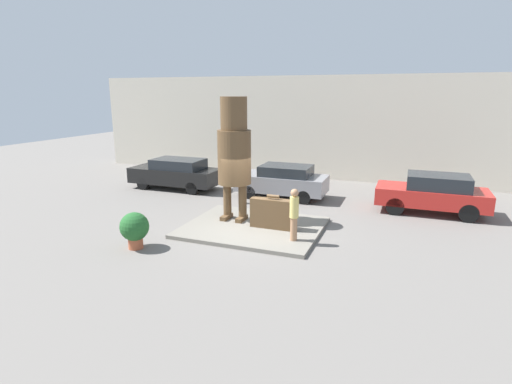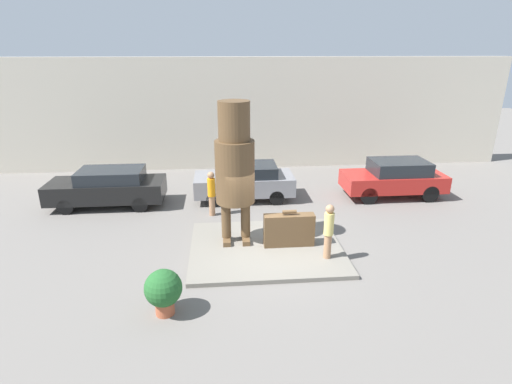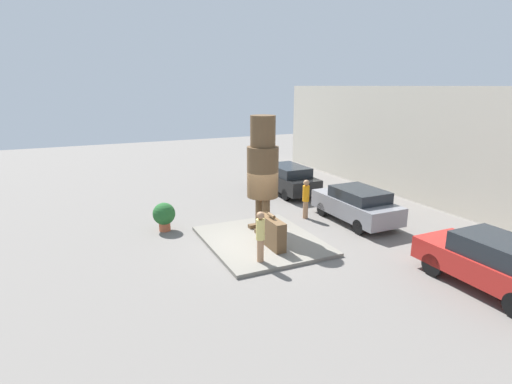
% 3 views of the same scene
% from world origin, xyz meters
% --- Properties ---
extents(ground_plane, '(60.00, 60.00, 0.00)m').
position_xyz_m(ground_plane, '(0.00, 0.00, 0.00)').
color(ground_plane, slate).
extents(pedestal, '(4.79, 3.99, 0.13)m').
position_xyz_m(pedestal, '(0.00, 0.00, 0.07)').
color(pedestal, slate).
rests_on(pedestal, ground_plane).
extents(building_backdrop, '(28.00, 0.60, 5.71)m').
position_xyz_m(building_backdrop, '(0.00, 9.72, 2.85)').
color(building_backdrop, beige).
rests_on(building_backdrop, ground_plane).
extents(statue_figure, '(1.22, 1.22, 4.52)m').
position_xyz_m(statue_figure, '(-0.93, 0.49, 2.77)').
color(statue_figure, brown).
rests_on(statue_figure, pedestal).
extents(giant_suitcase, '(1.60, 0.38, 1.21)m').
position_xyz_m(giant_suitcase, '(0.73, 0.03, 0.66)').
color(giant_suitcase, brown).
rests_on(giant_suitcase, pedestal).
extents(tourist, '(0.29, 0.29, 1.71)m').
position_xyz_m(tourist, '(1.75, -0.89, 1.07)').
color(tourist, '#A87A56').
rests_on(tourist, pedestal).
extents(parked_car_black, '(4.57, 1.75, 1.54)m').
position_xyz_m(parked_car_black, '(-5.95, 4.37, 0.82)').
color(parked_car_black, black).
rests_on(parked_car_black, ground_plane).
extents(parked_car_grey, '(4.15, 1.81, 1.52)m').
position_xyz_m(parked_car_grey, '(-0.37, 4.68, 0.81)').
color(parked_car_grey, gray).
rests_on(parked_car_grey, ground_plane).
extents(parked_car_red, '(4.26, 1.81, 1.60)m').
position_xyz_m(parked_car_red, '(6.05, 4.43, 0.85)').
color(parked_car_red, '#B2231E').
rests_on(parked_car_red, ground_plane).
extents(planter_pot, '(0.90, 0.90, 1.17)m').
position_xyz_m(planter_pot, '(-2.80, -3.03, 0.67)').
color(planter_pot, '#AD5638').
rests_on(planter_pot, ground_plane).
extents(worker_hivis, '(0.30, 0.30, 1.75)m').
position_xyz_m(worker_hivis, '(-1.75, 3.01, 0.96)').
color(worker_hivis, '#A87A56').
rests_on(worker_hivis, ground_plane).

